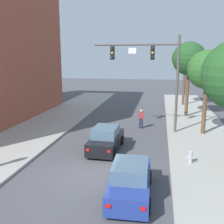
# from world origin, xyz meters

# --- Properties ---
(ground_plane) EXTENTS (120.00, 120.00, 0.00)m
(ground_plane) POSITION_xyz_m (0.00, 0.00, 0.00)
(ground_plane) COLOR #4C4C51
(sidewalk_right) EXTENTS (5.00, 60.00, 0.15)m
(sidewalk_right) POSITION_xyz_m (6.50, 0.00, 0.07)
(sidewalk_right) COLOR #A8A59E
(sidewalk_right) RESTS_ON ground
(traffic_signal_mast) EXTENTS (6.62, 0.38, 7.50)m
(traffic_signal_mast) POSITION_xyz_m (2.73, 8.50, 5.34)
(traffic_signal_mast) COLOR #514C47
(traffic_signal_mast) RESTS_ON sidewalk_right
(car_lead_black) EXTENTS (1.92, 4.28, 1.60)m
(car_lead_black) POSITION_xyz_m (-0.07, 3.78, 0.72)
(car_lead_black) COLOR black
(car_lead_black) RESTS_ON ground
(car_following_blue) EXTENTS (1.91, 4.28, 1.60)m
(car_following_blue) POSITION_xyz_m (2.17, -1.85, 0.72)
(car_following_blue) COLOR navy
(car_following_blue) RESTS_ON ground
(pedestrian_crossing_road) EXTENTS (0.36, 0.22, 1.64)m
(pedestrian_crossing_road) POSITION_xyz_m (1.80, 9.65, 0.91)
(pedestrian_crossing_road) COLOR #232847
(pedestrian_crossing_road) RESTS_ON ground
(fire_hydrant) EXTENTS (0.48, 0.24, 0.72)m
(fire_hydrant) POSITION_xyz_m (5.14, 2.14, 0.51)
(fire_hydrant) COLOR #B2B2B7
(fire_hydrant) RESTS_ON sidewalk_right
(street_tree_second) EXTENTS (2.96, 2.96, 6.43)m
(street_tree_second) POSITION_xyz_m (6.74, 8.48, 5.05)
(street_tree_second) COLOR brown
(street_tree_second) RESTS_ON sidewalk_right
(street_tree_third) EXTENTS (3.24, 3.24, 7.33)m
(street_tree_third) POSITION_xyz_m (5.99, 14.72, 5.81)
(street_tree_third) COLOR brown
(street_tree_third) RESTS_ON sidewalk_right
(street_tree_farthest) EXTENTS (3.25, 3.25, 7.37)m
(street_tree_farthest) POSITION_xyz_m (6.19, 21.35, 5.85)
(street_tree_farthest) COLOR brown
(street_tree_farthest) RESTS_ON sidewalk_right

